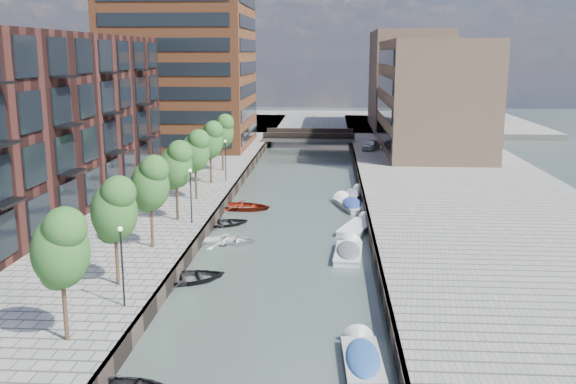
# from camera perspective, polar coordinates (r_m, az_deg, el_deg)

# --- Properties ---
(water) EXTENTS (300.00, 300.00, 0.00)m
(water) POSITION_cam_1_polar(r_m,az_deg,el_deg) (63.16, 0.95, -0.01)
(water) COLOR #38473F
(water) RESTS_ON ground
(quay_right) EXTENTS (20.00, 140.00, 1.00)m
(quay_right) POSITION_cam_1_polar(r_m,az_deg,el_deg) (64.32, 15.34, 0.23)
(quay_right) COLOR gray
(quay_right) RESTS_ON ground
(quay_wall_left) EXTENTS (0.25, 140.00, 1.00)m
(quay_wall_left) POSITION_cam_1_polar(r_m,az_deg,el_deg) (63.63, -4.55, 0.50)
(quay_wall_left) COLOR #332823
(quay_wall_left) RESTS_ON ground
(quay_wall_right) EXTENTS (0.25, 140.00, 1.00)m
(quay_wall_right) POSITION_cam_1_polar(r_m,az_deg,el_deg) (63.06, 6.49, 0.35)
(quay_wall_right) COLOR #332823
(quay_wall_right) RESTS_ON ground
(far_closure) EXTENTS (80.00, 40.00, 1.00)m
(far_closure) POSITION_cam_1_polar(r_m,az_deg,el_deg) (122.36, 2.33, 6.19)
(far_closure) COLOR gray
(far_closure) RESTS_ON ground
(apartment_block) EXTENTS (8.00, 38.00, 14.00)m
(apartment_block) POSITION_cam_1_polar(r_m,az_deg,el_deg) (56.78, -20.27, 6.03)
(apartment_block) COLOR black
(apartment_block) RESTS_ON quay_left
(tower) EXTENTS (18.00, 18.00, 30.00)m
(tower) POSITION_cam_1_polar(r_m,az_deg,el_deg) (88.95, -9.52, 13.76)
(tower) COLOR brown
(tower) RESTS_ON quay_left
(tan_block_near) EXTENTS (12.00, 25.00, 14.00)m
(tan_block_near) POSITION_cam_1_polar(r_m,az_deg,el_deg) (84.83, 12.69, 8.30)
(tan_block_near) COLOR tan
(tan_block_near) RESTS_ON quay_right
(tan_block_far) EXTENTS (12.00, 20.00, 16.00)m
(tan_block_far) POSITION_cam_1_polar(r_m,az_deg,el_deg) (110.50, 10.65, 9.76)
(tan_block_far) COLOR tan
(tan_block_far) RESTS_ON quay_right
(bridge) EXTENTS (13.00, 6.00, 1.30)m
(bridge) POSITION_cam_1_polar(r_m,az_deg,el_deg) (94.46, 1.90, 4.93)
(bridge) COLOR gray
(bridge) RESTS_ON ground
(tree_0) EXTENTS (2.50, 2.50, 5.95)m
(tree_0) POSITION_cam_1_polar(r_m,az_deg,el_deg) (29.24, -19.60, -4.58)
(tree_0) COLOR #382619
(tree_0) RESTS_ON quay_left
(tree_1) EXTENTS (2.50, 2.50, 5.95)m
(tree_1) POSITION_cam_1_polar(r_m,az_deg,el_deg) (35.54, -15.21, -1.38)
(tree_1) COLOR #382619
(tree_1) RESTS_ON quay_left
(tree_2) EXTENTS (2.50, 2.50, 5.95)m
(tree_2) POSITION_cam_1_polar(r_m,az_deg,el_deg) (42.06, -12.17, 0.86)
(tree_2) COLOR #382619
(tree_2) RESTS_ON quay_left
(tree_3) EXTENTS (2.50, 2.50, 5.95)m
(tree_3) POSITION_cam_1_polar(r_m,az_deg,el_deg) (48.71, -9.95, 2.49)
(tree_3) COLOR #382619
(tree_3) RESTS_ON quay_left
(tree_4) EXTENTS (2.50, 2.50, 5.95)m
(tree_4) POSITION_cam_1_polar(r_m,az_deg,el_deg) (55.45, -8.27, 3.72)
(tree_4) COLOR #382619
(tree_4) RESTS_ON quay_left
(tree_5) EXTENTS (2.50, 2.50, 5.95)m
(tree_5) POSITION_cam_1_polar(r_m,az_deg,el_deg) (62.25, -6.95, 4.68)
(tree_5) COLOR #382619
(tree_5) RESTS_ON quay_left
(tree_6) EXTENTS (2.50, 2.50, 5.95)m
(tree_6) POSITION_cam_1_polar(r_m,az_deg,el_deg) (69.09, -5.88, 5.45)
(tree_6) COLOR #382619
(tree_6) RESTS_ON quay_left
(lamp_0) EXTENTS (0.24, 0.24, 4.12)m
(lamp_0) POSITION_cam_1_polar(r_m,az_deg,el_deg) (32.87, -14.56, -5.69)
(lamp_0) COLOR black
(lamp_0) RESTS_ON quay_left
(lamp_1) EXTENTS (0.24, 0.24, 4.12)m
(lamp_1) POSITION_cam_1_polar(r_m,az_deg,el_deg) (47.80, -8.64, 0.15)
(lamp_1) COLOR black
(lamp_1) RESTS_ON quay_left
(lamp_2) EXTENTS (0.24, 0.24, 4.12)m
(lamp_2) POSITION_cam_1_polar(r_m,az_deg,el_deg) (63.26, -5.58, 3.19)
(lamp_2) COLOR black
(lamp_2) RESTS_ON quay_left
(sloop_1) EXTENTS (5.49, 4.79, 0.95)m
(sloop_1) POSITION_cam_1_polar(r_m,az_deg,el_deg) (39.31, -8.86, -7.86)
(sloop_1) COLOR black
(sloop_1) RESTS_ON ground
(sloop_2) EXTENTS (5.27, 4.03, 1.02)m
(sloop_2) POSITION_cam_1_polar(r_m,az_deg,el_deg) (56.33, -4.01, -1.56)
(sloop_2) COLOR maroon
(sloop_2) RESTS_ON ground
(sloop_3) EXTENTS (4.56, 3.51, 0.87)m
(sloop_3) POSITION_cam_1_polar(r_m,az_deg,el_deg) (46.46, -5.39, -4.59)
(sloop_3) COLOR white
(sloop_3) RESTS_ON ground
(sloop_4) EXTENTS (4.88, 4.32, 0.84)m
(sloop_4) POSITION_cam_1_polar(r_m,az_deg,el_deg) (51.34, -5.69, -2.96)
(sloop_4) COLOR black
(sloop_4) RESTS_ON ground
(motorboat_0) EXTENTS (1.85, 4.79, 1.57)m
(motorboat_0) POSITION_cam_1_polar(r_m,az_deg,el_deg) (29.55, 6.57, -14.43)
(motorboat_0) COLOR #ADAEAC
(motorboat_0) RESTS_ON ground
(motorboat_1) EXTENTS (2.11, 5.19, 1.69)m
(motorboat_1) POSITION_cam_1_polar(r_m,az_deg,el_deg) (43.92, 5.41, -5.31)
(motorboat_1) COLOR silver
(motorboat_1) RESTS_ON ground
(motorboat_2) EXTENTS (3.37, 5.36, 1.69)m
(motorboat_2) POSITION_cam_1_polar(r_m,az_deg,el_deg) (50.44, 6.33, -3.13)
(motorboat_2) COLOR white
(motorboat_2) RESTS_ON ground
(motorboat_3) EXTENTS (3.34, 5.62, 1.77)m
(motorboat_3) POSITION_cam_1_polar(r_m,az_deg,el_deg) (57.29, 5.51, -1.12)
(motorboat_3) COLOR silver
(motorboat_3) RESTS_ON ground
(motorboat_4) EXTENTS (2.95, 5.00, 1.58)m
(motorboat_4) POSITION_cam_1_polar(r_m,az_deg,el_deg) (61.37, 5.85, -0.26)
(motorboat_4) COLOR white
(motorboat_4) RESTS_ON ground
(car) EXTENTS (2.93, 4.20, 1.33)m
(car) POSITION_cam_1_polar(r_m,az_deg,el_deg) (84.68, 7.39, 4.18)
(car) COLOR silver
(car) RESTS_ON quay_right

